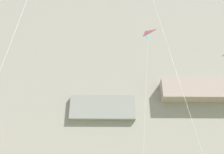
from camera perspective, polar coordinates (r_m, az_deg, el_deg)
name	(u,v)px	position (r m, az deg, el deg)	size (l,w,h in m)	color
cliff_face	(104,117)	(69.45, -1.70, -8.12)	(180.00, 29.16, 60.25)	gray
kite_delta_low_left	(146,37)	(37.56, 6.89, 8.05)	(3.62, 4.31, 26.71)	pink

